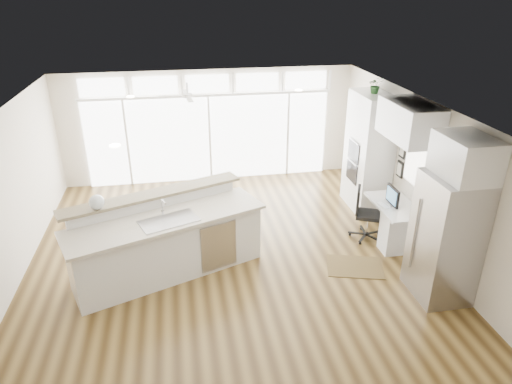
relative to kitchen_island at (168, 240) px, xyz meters
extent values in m
cube|color=#402D13|center=(1.04, 0.05, -0.66)|extent=(7.00, 8.00, 0.02)
cube|color=silver|center=(1.04, 0.05, 2.05)|extent=(7.00, 8.00, 0.02)
cube|color=beige|center=(1.04, 4.05, 0.70)|extent=(7.00, 0.04, 2.70)
cube|color=beige|center=(4.54, 0.05, 0.70)|extent=(0.04, 8.00, 2.70)
cube|color=white|center=(1.04, 3.99, 0.40)|extent=(5.80, 0.06, 2.08)
cube|color=white|center=(1.04, 3.99, 1.73)|extent=(5.90, 0.06, 0.40)
cube|color=white|center=(4.50, 0.35, 0.90)|extent=(0.04, 0.85, 0.85)
cube|color=silver|center=(0.54, 2.85, 1.83)|extent=(1.16, 1.16, 0.32)
cube|color=white|center=(1.04, 0.25, 2.03)|extent=(3.40, 3.00, 0.02)
cube|color=silver|center=(4.21, 1.85, 0.60)|extent=(0.64, 1.20, 2.50)
cube|color=silver|center=(4.17, 0.35, -0.27)|extent=(0.72, 1.30, 0.76)
cube|color=silver|center=(4.21, 0.35, 1.70)|extent=(0.64, 1.30, 0.64)
cube|color=#A3A3A7|center=(4.15, -1.30, 0.35)|extent=(0.76, 0.90, 2.00)
cube|color=silver|center=(4.21, -1.30, 1.65)|extent=(0.64, 0.90, 0.60)
cube|color=black|center=(4.50, 0.97, 0.75)|extent=(0.06, 0.22, 0.80)
cube|color=silver|center=(0.00, 0.00, 0.00)|extent=(3.47, 2.32, 1.29)
cube|color=#322310|center=(3.16, -0.40, -0.64)|extent=(1.10, 0.92, 0.01)
cube|color=black|center=(3.73, 0.52, -0.13)|extent=(0.68, 0.66, 1.02)
sphere|color=silver|center=(-1.03, 0.03, 0.76)|extent=(0.30, 0.30, 0.24)
cube|color=black|center=(4.09, 0.35, 0.30)|extent=(0.08, 0.45, 0.38)
cube|color=white|center=(3.92, 0.35, 0.12)|extent=(0.15, 0.30, 0.01)
imported|color=#2C5F29|center=(4.21, 1.85, 1.98)|extent=(0.34, 0.37, 0.26)
camera|label=1|loc=(0.29, -6.66, 3.86)|focal=32.00mm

